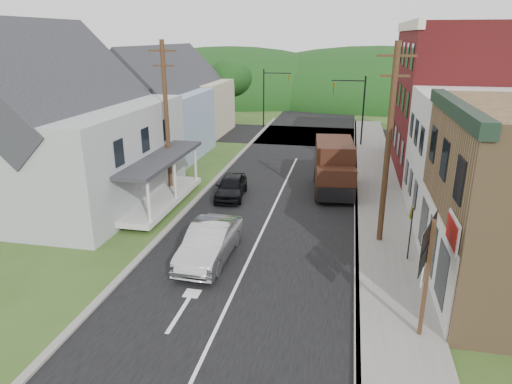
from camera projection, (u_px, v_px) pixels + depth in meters
The scene contains 24 objects.
ground at pixel (246, 265), 19.22m from camera, with size 120.00×120.00×0.00m, color #2D4719.
road at pixel (281, 191), 28.49m from camera, with size 9.00×90.00×0.02m, color black.
cross_road at pixel (307, 136), 44.24m from camera, with size 60.00×9.00×0.02m, color black.
sidewalk_right at pixel (381, 208), 25.49m from camera, with size 2.80×55.00×0.15m, color slate.
curb_right at pixel (356, 206), 25.75m from camera, with size 0.20×55.00×0.15m, color slate.
curb_left at pixel (200, 195), 27.49m from camera, with size 0.30×55.00×0.12m, color slate.
storefront_white at pixel (497, 160), 22.97m from camera, with size 8.00×7.00×6.50m, color silver.
storefront_red at pixel (461, 100), 31.21m from camera, with size 8.00×12.00×10.00m, color maroon.
house_gray at pixel (62, 128), 25.68m from camera, with size 10.20×12.24×8.35m.
house_blue at pixel (157, 109), 35.86m from camera, with size 7.14×8.16×7.28m.
house_cream at pixel (190, 95), 44.30m from camera, with size 7.14×8.16×7.28m.
utility_pole_right at pixel (388, 145), 19.89m from camera, with size 1.60×0.26×9.00m.
utility_pole_left at pixel (167, 118), 26.35m from camera, with size 1.60×0.26×9.00m.
traffic_signal_right at pixel (355, 103), 38.96m from camera, with size 2.87×0.20×6.00m.
traffic_signal_left at pixel (270, 91), 47.08m from camera, with size 2.87×0.20×6.00m.
tree_left_b at pixel (47, 100), 31.98m from camera, with size 4.80×4.80×6.94m.
tree_left_c at pixel (83, 75), 39.43m from camera, with size 5.80×5.80×8.41m.
tree_left_d at pixel (230, 78), 49.00m from camera, with size 4.80×4.80×6.94m.
forested_ridge at pixel (325, 99), 70.19m from camera, with size 90.00×30.00×16.00m, color black.
silver_sedan at pixel (210, 243), 19.45m from camera, with size 1.70×4.88×1.61m, color #B4B4B9.
dark_sedan at pixel (231, 187), 27.11m from camera, with size 1.59×3.96×1.35m, color black.
delivery_van at pixel (334, 167), 27.88m from camera, with size 2.72×5.70×3.09m.
route_sign_cluster at pixel (427, 262), 13.78m from camera, with size 0.80×2.15×3.93m.
warning_sign at pixel (411, 225), 18.96m from camera, with size 0.22×0.65×2.46m.
Camera 1 is at (3.84, -16.74, 9.17)m, focal length 32.00 mm.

